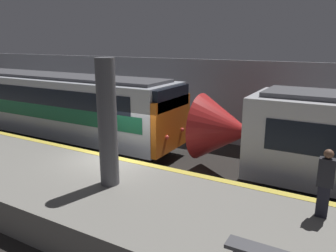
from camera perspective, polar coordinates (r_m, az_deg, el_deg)
name	(u,v)px	position (r m, az deg, el deg)	size (l,w,h in m)	color
ground_plane	(119,181)	(13.08, -8.61, -9.49)	(120.00, 120.00, 0.00)	#282623
platform	(76,191)	(11.37, -15.79, -10.91)	(40.00, 4.48, 1.04)	gray
station_rear_barrier	(194,100)	(18.06, 4.55, 4.61)	(50.00, 0.15, 4.38)	#939399
support_pillar_near	(107,123)	(9.83, -10.50, 0.44)	(0.57, 0.57, 3.83)	#56565B
train_boxy	(30,104)	(20.18, -22.94, 3.60)	(18.76, 3.12, 3.62)	black
person_waiting	(325,181)	(8.99, 25.70, -8.70)	(0.38, 0.24, 1.77)	black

